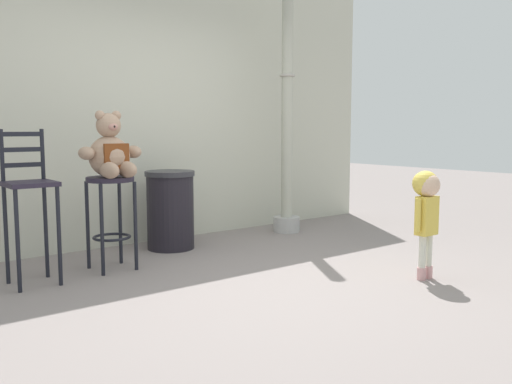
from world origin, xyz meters
name	(u,v)px	position (x,y,z in m)	size (l,w,h in m)	color
ground_plane	(258,284)	(0.00, 0.00, 0.00)	(24.00, 24.00, 0.00)	gray
building_wall	(129,101)	(0.00, 2.19, 1.51)	(6.66, 0.30, 3.03)	beige
bar_stool_with_teddy	(111,203)	(-0.69, 1.17, 0.58)	(0.41, 0.41, 0.81)	#241E2D
teddy_bear	(111,153)	(-0.69, 1.14, 1.01)	(0.55, 0.49, 0.56)	tan
child_walking	(426,201)	(1.16, -0.72, 0.64)	(0.28, 0.22, 0.89)	#D29998
trash_bin	(170,210)	(0.13, 1.58, 0.40)	(0.50, 0.50, 0.79)	black
lamppost	(287,123)	(1.67, 1.54, 1.28)	(0.31, 0.31, 3.17)	#A9A8A6
bar_chair_empty	(30,196)	(-1.38, 1.13, 0.70)	(0.36, 0.36, 1.22)	#241E2D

